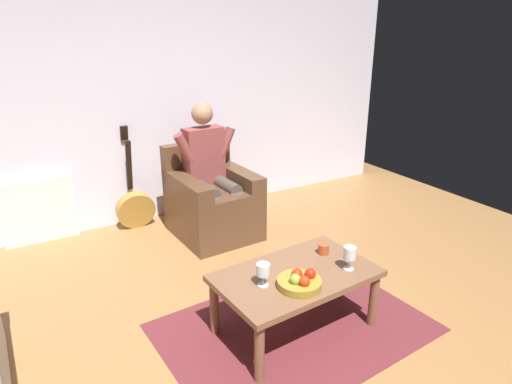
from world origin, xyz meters
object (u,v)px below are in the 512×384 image
at_px(coffee_table, 296,281).
at_px(armchair, 212,203).
at_px(guitar, 135,206).
at_px(fruit_bowl, 300,282).
at_px(person_seated, 210,167).
at_px(candle_jar, 324,249).
at_px(wine_glass_far, 350,254).
at_px(wine_glass_near, 263,271).

bearing_deg(coffee_table, armchair, -95.16).
distance_m(guitar, fruit_bowl, 2.34).
relative_size(person_seated, candle_jar, 16.80).
height_order(wine_glass_far, fruit_bowl, wine_glass_far).
xyz_separation_m(coffee_table, candle_jar, (-0.31, -0.12, 0.09)).
relative_size(guitar, wine_glass_near, 6.95).
distance_m(coffee_table, wine_glass_far, 0.39).
relative_size(wine_glass_far, candle_jar, 2.13).
bearing_deg(fruit_bowl, wine_glass_far, -177.67).
distance_m(person_seated, guitar, 0.91).
bearing_deg(guitar, wine_glass_far, 109.19).
distance_m(coffee_table, candle_jar, 0.35).
xyz_separation_m(coffee_table, fruit_bowl, (0.08, 0.15, 0.10)).
bearing_deg(wine_glass_near, candle_jar, -166.44).
relative_size(wine_glass_far, fruit_bowl, 0.59).
bearing_deg(armchair, guitar, -43.12).
distance_m(armchair, coffee_table, 1.64).
xyz_separation_m(fruit_bowl, candle_jar, (-0.39, -0.27, -0.00)).
distance_m(coffee_table, fruit_bowl, 0.19).
height_order(person_seated, guitar, person_seated).
xyz_separation_m(person_seated, wine_glass_near, (0.41, 1.67, -0.15)).
bearing_deg(fruit_bowl, person_seated, -97.04).
relative_size(wine_glass_near, wine_glass_far, 0.92).
relative_size(coffee_table, fruit_bowl, 3.92).
bearing_deg(armchair, candle_jar, 93.18).
bearing_deg(wine_glass_near, fruit_bowl, 145.35).
distance_m(wine_glass_far, candle_jar, 0.26).
bearing_deg(candle_jar, fruit_bowl, 34.41).
bearing_deg(coffee_table, person_seated, -95.07).
distance_m(fruit_bowl, candle_jar, 0.47).
xyz_separation_m(wine_glass_near, candle_jar, (-0.58, -0.14, -0.07)).
relative_size(person_seated, wine_glass_far, 7.91).
distance_m(wine_glass_near, candle_jar, 0.60).
bearing_deg(wine_glass_near, guitar, -84.57).
bearing_deg(person_seated, coffee_table, 81.83).
height_order(coffee_table, candle_jar, candle_jar).
xyz_separation_m(wine_glass_far, fruit_bowl, (0.40, 0.02, -0.07)).
height_order(armchair, coffee_table, armchair).
xyz_separation_m(guitar, wine_glass_far, (-0.79, 2.28, 0.31)).
bearing_deg(wine_glass_far, wine_glass_near, -10.77).
height_order(person_seated, wine_glass_far, person_seated).
height_order(person_seated, candle_jar, person_seated).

